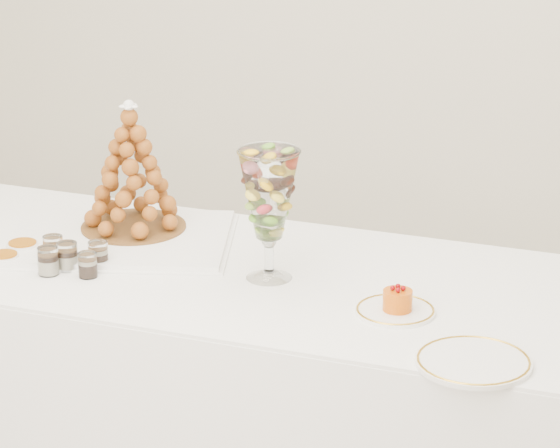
% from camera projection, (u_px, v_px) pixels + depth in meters
% --- Properties ---
extents(buffet_table, '(2.11, 0.91, 0.79)m').
position_uv_depth(buffet_table, '(225.00, 402.00, 3.65)').
color(buffet_table, white).
rests_on(buffet_table, ground).
extents(lace_tray, '(0.72, 0.62, 0.02)m').
position_uv_depth(lace_tray, '(119.00, 239.00, 3.69)').
color(lace_tray, white).
rests_on(lace_tray, buffet_table).
extents(macaron_vase, '(0.16, 0.16, 0.34)m').
position_uv_depth(macaron_vase, '(269.00, 196.00, 3.37)').
color(macaron_vase, white).
rests_on(macaron_vase, buffet_table).
extents(cake_plate, '(0.20, 0.20, 0.01)m').
position_uv_depth(cake_plate, '(395.00, 311.00, 3.23)').
color(cake_plate, white).
rests_on(cake_plate, buffet_table).
extents(spare_plate, '(0.26, 0.26, 0.01)m').
position_uv_depth(spare_plate, '(473.00, 362.00, 2.96)').
color(spare_plate, white).
rests_on(spare_plate, buffet_table).
extents(verrine_a, '(0.07, 0.07, 0.07)m').
position_uv_depth(verrine_a, '(53.00, 249.00, 3.54)').
color(verrine_a, white).
rests_on(verrine_a, buffet_table).
extents(verrine_b, '(0.06, 0.06, 0.07)m').
position_uv_depth(verrine_b, '(67.00, 256.00, 3.49)').
color(verrine_b, white).
rests_on(verrine_b, buffet_table).
extents(verrine_c, '(0.06, 0.06, 0.07)m').
position_uv_depth(verrine_c, '(98.00, 254.00, 3.51)').
color(verrine_c, white).
rests_on(verrine_c, buffet_table).
extents(verrine_d, '(0.06, 0.06, 0.07)m').
position_uv_depth(verrine_d, '(48.00, 261.00, 3.46)').
color(verrine_d, white).
rests_on(verrine_d, buffet_table).
extents(verrine_e, '(0.06, 0.06, 0.07)m').
position_uv_depth(verrine_e, '(88.00, 265.00, 3.44)').
color(verrine_e, white).
rests_on(verrine_e, buffet_table).
extents(ramekin_back, '(0.09, 0.09, 0.03)m').
position_uv_depth(ramekin_back, '(23.00, 248.00, 3.61)').
color(ramekin_back, white).
rests_on(ramekin_back, buffet_table).
extents(ramekin_front, '(0.08, 0.08, 0.03)m').
position_uv_depth(ramekin_front, '(4.00, 259.00, 3.54)').
color(ramekin_front, white).
rests_on(ramekin_front, buffet_table).
extents(croquembouche, '(0.30, 0.30, 0.37)m').
position_uv_depth(croquembouche, '(131.00, 167.00, 3.69)').
color(croquembouche, brown).
rests_on(croquembouche, lace_tray).
extents(mousse_cake, '(0.07, 0.07, 0.06)m').
position_uv_depth(mousse_cake, '(398.00, 300.00, 3.22)').
color(mousse_cake, '#D35709').
rests_on(mousse_cake, cake_plate).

